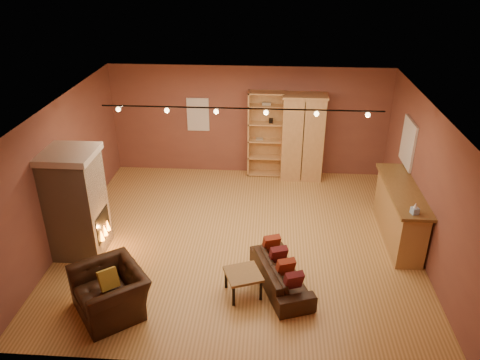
# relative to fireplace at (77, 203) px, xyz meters

# --- Properties ---
(floor) EXTENTS (7.00, 7.00, 0.00)m
(floor) POSITION_rel_fireplace_xyz_m (3.04, 0.60, -1.06)
(floor) COLOR #AC7B3D
(floor) RESTS_ON ground
(ceiling) EXTENTS (7.00, 7.00, 0.00)m
(ceiling) POSITION_rel_fireplace_xyz_m (3.04, 0.60, 1.74)
(ceiling) COLOR brown
(ceiling) RESTS_ON back_wall
(back_wall) EXTENTS (7.00, 0.02, 2.80)m
(back_wall) POSITION_rel_fireplace_xyz_m (3.04, 3.85, 0.34)
(back_wall) COLOR brown
(back_wall) RESTS_ON floor
(left_wall) EXTENTS (0.02, 6.50, 2.80)m
(left_wall) POSITION_rel_fireplace_xyz_m (-0.46, 0.60, 0.34)
(left_wall) COLOR brown
(left_wall) RESTS_ON floor
(right_wall) EXTENTS (0.02, 6.50, 2.80)m
(right_wall) POSITION_rel_fireplace_xyz_m (6.54, 0.60, 0.34)
(right_wall) COLOR brown
(right_wall) RESTS_ON floor
(fireplace) EXTENTS (1.01, 0.98, 2.12)m
(fireplace) POSITION_rel_fireplace_xyz_m (0.00, 0.00, 0.00)
(fireplace) COLOR tan
(fireplace) RESTS_ON floor
(back_window) EXTENTS (0.56, 0.04, 0.86)m
(back_window) POSITION_rel_fireplace_xyz_m (1.74, 3.83, 0.49)
(back_window) COLOR silver
(back_window) RESTS_ON back_wall
(bookcase) EXTENTS (0.91, 0.35, 2.22)m
(bookcase) POSITION_rel_fireplace_xyz_m (3.47, 3.73, 0.07)
(bookcase) COLOR tan
(bookcase) RESTS_ON floor
(armoire) EXTENTS (1.09, 0.62, 2.21)m
(armoire) POSITION_rel_fireplace_xyz_m (4.39, 3.57, 0.05)
(armoire) COLOR tan
(armoire) RESTS_ON floor
(bar_counter) EXTENTS (0.63, 2.35, 1.12)m
(bar_counter) POSITION_rel_fireplace_xyz_m (6.24, 0.91, -0.49)
(bar_counter) COLOR tan
(bar_counter) RESTS_ON floor
(tissue_box) EXTENTS (0.15, 0.15, 0.22)m
(tissue_box) POSITION_rel_fireplace_xyz_m (6.19, -0.06, 0.15)
(tissue_box) COLOR #96C3F0
(tissue_box) RESTS_ON bar_counter
(right_window) EXTENTS (0.05, 0.90, 1.00)m
(right_window) POSITION_rel_fireplace_xyz_m (6.51, 2.00, 0.59)
(right_window) COLOR silver
(right_window) RESTS_ON right_wall
(loveseat) EXTENTS (1.02, 1.73, 0.72)m
(loveseat) POSITION_rel_fireplace_xyz_m (3.86, -0.82, -0.72)
(loveseat) COLOR black
(loveseat) RESTS_ON floor
(armchair) EXTENTS (1.31, 1.38, 1.01)m
(armchair) POSITION_rel_fireplace_xyz_m (1.09, -1.63, -0.55)
(armchair) COLOR black
(armchair) RESTS_ON floor
(coffee_table) EXTENTS (0.74, 0.74, 0.43)m
(coffee_table) POSITION_rel_fireplace_xyz_m (3.21, -1.07, -0.69)
(coffee_table) COLOR brown
(coffee_table) RESTS_ON floor
(track_rail) EXTENTS (5.20, 0.09, 0.13)m
(track_rail) POSITION_rel_fireplace_xyz_m (3.04, 0.80, 1.63)
(track_rail) COLOR black
(track_rail) RESTS_ON ceiling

